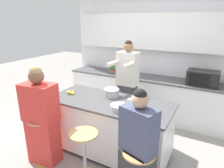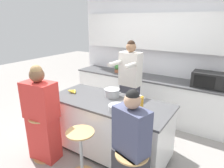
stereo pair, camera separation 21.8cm
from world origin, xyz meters
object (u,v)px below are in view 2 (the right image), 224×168
(juice_carton, at_px, (140,103))
(bar_stool_leftmost, at_px, (44,135))
(kitchen_island, at_px, (109,127))
(person_seated_near, at_px, (131,156))
(coffee_cup_near, at_px, (129,103))
(bar_stool_center, at_px, (81,153))
(cooking_pot, at_px, (112,93))
(person_cooking, at_px, (130,89))
(fruit_bowl, at_px, (117,108))
(potted_plant, at_px, (118,68))
(microwave, at_px, (209,80))
(person_wrapped_blanket, at_px, (42,117))
(banana_bunch, at_px, (73,91))

(juice_carton, bearing_deg, bar_stool_leftmost, -153.55)
(kitchen_island, height_order, person_seated_near, person_seated_near)
(kitchen_island, distance_m, coffee_cup_near, 0.59)
(bar_stool_center, xyz_separation_m, person_seated_near, (0.73, -0.00, 0.26))
(cooking_pot, bearing_deg, person_cooking, 87.49)
(person_cooking, bearing_deg, cooking_pot, -90.02)
(fruit_bowl, bearing_deg, cooking_pot, 130.14)
(cooking_pot, bearing_deg, potted_plant, 118.19)
(fruit_bowl, bearing_deg, coffee_cup_near, 72.75)
(fruit_bowl, relative_size, microwave, 0.42)
(coffee_cup_near, xyz_separation_m, potted_plant, (-1.14, 1.55, 0.06))
(cooking_pot, bearing_deg, juice_carton, -20.10)
(person_wrapped_blanket, height_order, coffee_cup_near, person_wrapped_blanket)
(person_cooking, relative_size, juice_carton, 8.20)
(banana_bunch, bearing_deg, person_cooking, 49.09)
(cooking_pot, height_order, coffee_cup_near, cooking_pot)
(banana_bunch, bearing_deg, bar_stool_leftmost, -94.01)
(person_wrapped_blanket, distance_m, microwave, 2.92)
(person_wrapped_blanket, xyz_separation_m, coffee_cup_near, (1.08, 0.68, 0.23))
(coffee_cup_near, distance_m, banana_bunch, 1.06)
(coffee_cup_near, height_order, microwave, microwave)
(kitchen_island, bearing_deg, coffee_cup_near, 1.34)
(coffee_cup_near, bearing_deg, person_cooking, 117.48)
(bar_stool_leftmost, distance_m, person_seated_near, 1.52)
(kitchen_island, height_order, juice_carton, juice_carton)
(bar_stool_leftmost, height_order, microwave, microwave)
(person_seated_near, relative_size, fruit_bowl, 5.99)
(banana_bunch, bearing_deg, potted_plant, 93.05)
(bar_stool_center, xyz_separation_m, person_wrapped_blanket, (-0.74, -0.00, 0.32))
(person_seated_near, relative_size, potted_plant, 6.65)
(kitchen_island, bearing_deg, juice_carton, -2.82)
(kitchen_island, distance_m, cooking_pot, 0.54)
(bar_stool_center, bearing_deg, person_wrapped_blanket, -179.75)
(kitchen_island, xyz_separation_m, microwave, (1.15, 1.52, 0.58))
(bar_stool_leftmost, distance_m, microwave, 2.98)
(kitchen_island, xyz_separation_m, person_cooking, (-0.04, 0.74, 0.41))
(person_cooking, relative_size, coffee_cup_near, 15.99)
(bar_stool_center, relative_size, fruit_bowl, 2.95)
(cooking_pot, relative_size, microwave, 0.60)
(kitchen_island, distance_m, bar_stool_center, 0.67)
(bar_stool_center, relative_size, person_cooking, 0.40)
(bar_stool_center, bearing_deg, cooking_pot, 94.49)
(banana_bunch, distance_m, potted_plant, 1.60)
(juice_carton, bearing_deg, microwave, 67.93)
(bar_stool_leftmost, bearing_deg, person_seated_near, -0.26)
(cooking_pot, distance_m, banana_bunch, 0.69)
(fruit_bowl, height_order, juice_carton, juice_carton)
(bar_stool_center, height_order, banana_bunch, banana_bunch)
(microwave, bearing_deg, person_wrapped_blanket, -130.81)
(kitchen_island, relative_size, juice_carton, 9.02)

